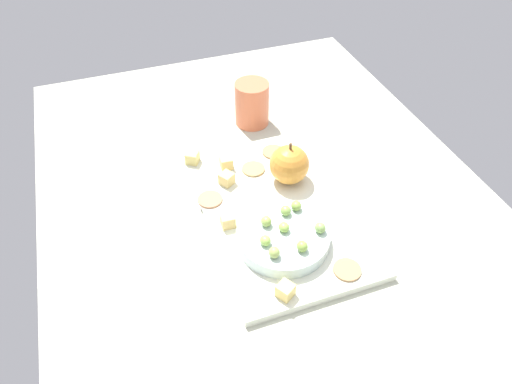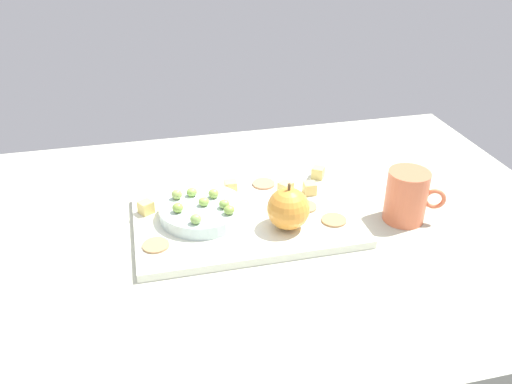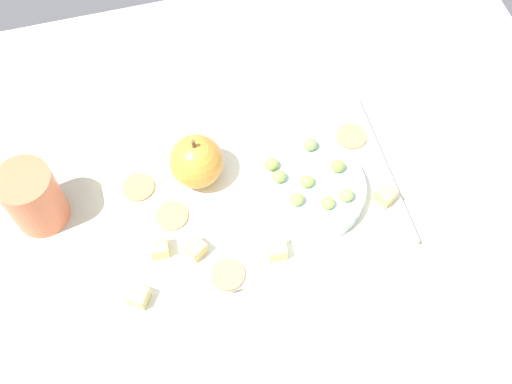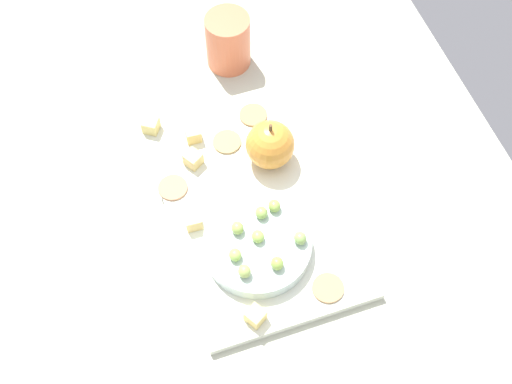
# 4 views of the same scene
# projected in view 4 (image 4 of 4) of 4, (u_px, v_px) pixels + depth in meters

# --- Properties ---
(table) EXTENTS (1.12, 0.82, 0.04)m
(table) POSITION_uv_depth(u_px,v_px,m) (243.00, 187.00, 1.05)
(table) COLOR #B9BBA5
(table) RESTS_ON ground
(platter) EXTENTS (0.40, 0.25, 0.01)m
(platter) POSITION_uv_depth(u_px,v_px,m) (250.00, 205.00, 1.00)
(platter) COLOR silver
(platter) RESTS_ON table
(serving_dish) EXTENTS (0.15, 0.15, 0.02)m
(serving_dish) POSITION_uv_depth(u_px,v_px,m) (257.00, 245.00, 0.95)
(serving_dish) COLOR silver
(serving_dish) RESTS_ON platter
(apple_whole) EXTENTS (0.07, 0.07, 0.07)m
(apple_whole) POSITION_uv_depth(u_px,v_px,m) (270.00, 145.00, 1.00)
(apple_whole) COLOR orange
(apple_whole) RESTS_ON platter
(apple_stem) EXTENTS (0.00, 0.01, 0.01)m
(apple_stem) POSITION_uv_depth(u_px,v_px,m) (271.00, 128.00, 0.97)
(apple_stem) COLOR brown
(apple_stem) RESTS_ON apple_whole
(cheese_cube_0) EXTENTS (0.03, 0.03, 0.02)m
(cheese_cube_0) POSITION_uv_depth(u_px,v_px,m) (193.00, 159.00, 1.02)
(cheese_cube_0) COLOR #E6C672
(cheese_cube_0) RESTS_ON platter
(cheese_cube_1) EXTENTS (0.02, 0.02, 0.02)m
(cheese_cube_1) POSITION_uv_depth(u_px,v_px,m) (193.00, 221.00, 0.97)
(cheese_cube_1) COLOR #EFC875
(cheese_cube_1) RESTS_ON platter
(cheese_cube_2) EXTENTS (0.03, 0.03, 0.02)m
(cheese_cube_2) POSITION_uv_depth(u_px,v_px,m) (255.00, 316.00, 0.90)
(cheese_cube_2) COLOR #F0D16F
(cheese_cube_2) RESTS_ON platter
(cheese_cube_3) EXTENTS (0.02, 0.02, 0.02)m
(cheese_cube_3) POSITION_uv_depth(u_px,v_px,m) (193.00, 134.00, 1.04)
(cheese_cube_3) COLOR #E8C872
(cheese_cube_3) RESTS_ON platter
(cheese_cube_4) EXTENTS (0.03, 0.03, 0.02)m
(cheese_cube_4) POSITION_uv_depth(u_px,v_px,m) (151.00, 125.00, 1.05)
(cheese_cube_4) COLOR #E5CF72
(cheese_cube_4) RESTS_ON platter
(cracker_0) EXTENTS (0.04, 0.04, 0.00)m
(cracker_0) POSITION_uv_depth(u_px,v_px,m) (253.00, 115.00, 1.07)
(cracker_0) COLOR tan
(cracker_0) RESTS_ON platter
(cracker_1) EXTENTS (0.04, 0.04, 0.00)m
(cracker_1) POSITION_uv_depth(u_px,v_px,m) (328.00, 288.00, 0.93)
(cracker_1) COLOR tan
(cracker_1) RESTS_ON platter
(cracker_2) EXTENTS (0.04, 0.04, 0.00)m
(cracker_2) POSITION_uv_depth(u_px,v_px,m) (173.00, 188.00, 1.01)
(cracker_2) COLOR tan
(cracker_2) RESTS_ON platter
(cracker_3) EXTENTS (0.04, 0.04, 0.00)m
(cracker_3) POSITION_uv_depth(u_px,v_px,m) (227.00, 142.00, 1.05)
(cracker_3) COLOR tan
(cracker_3) RESTS_ON platter
(grape_0) EXTENTS (0.02, 0.02, 0.02)m
(grape_0) POSITION_uv_depth(u_px,v_px,m) (260.00, 213.00, 0.95)
(grape_0) COLOR #8EB554
(grape_0) RESTS_ON serving_dish
(grape_1) EXTENTS (0.02, 0.02, 0.02)m
(grape_1) POSITION_uv_depth(u_px,v_px,m) (237.00, 228.00, 0.94)
(grape_1) COLOR #9EBD56
(grape_1) RESTS_ON serving_dish
(grape_2) EXTENTS (0.02, 0.02, 0.02)m
(grape_2) POSITION_uv_depth(u_px,v_px,m) (277.00, 263.00, 0.91)
(grape_2) COLOR #8FB44A
(grape_2) RESTS_ON serving_dish
(grape_3) EXTENTS (0.02, 0.02, 0.02)m
(grape_3) POSITION_uv_depth(u_px,v_px,m) (258.00, 237.00, 0.93)
(grape_3) COLOR #99C253
(grape_3) RESTS_ON serving_dish
(grape_4) EXTENTS (0.02, 0.02, 0.02)m
(grape_4) POSITION_uv_depth(u_px,v_px,m) (235.00, 255.00, 0.92)
(grape_4) COLOR #99C356
(grape_4) RESTS_ON serving_dish
(grape_5) EXTENTS (0.02, 0.02, 0.02)m
(grape_5) POSITION_uv_depth(u_px,v_px,m) (244.00, 271.00, 0.90)
(grape_5) COLOR #9EB85B
(grape_5) RESTS_ON serving_dish
(grape_6) EXTENTS (0.02, 0.02, 0.02)m
(grape_6) POSITION_uv_depth(u_px,v_px,m) (274.00, 206.00, 0.96)
(grape_6) COLOR #8FB24C
(grape_6) RESTS_ON serving_dish
(grape_7) EXTENTS (0.02, 0.02, 0.02)m
(grape_7) POSITION_uv_depth(u_px,v_px,m) (300.00, 238.00, 0.93)
(grape_7) COLOR #8AB25B
(grape_7) RESTS_ON serving_dish
(cup) EXTENTS (0.10, 0.07, 0.10)m
(cup) POSITION_uv_depth(u_px,v_px,m) (228.00, 41.00, 1.11)
(cup) COLOR #DF6F49
(cup) RESTS_ON table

